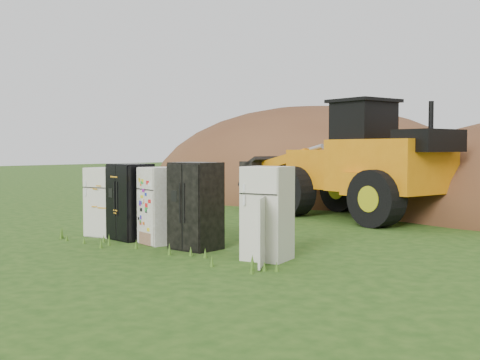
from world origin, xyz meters
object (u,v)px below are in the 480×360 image
object	(u,v)px
fridge_dark_mid	(196,206)
fridge_open_door	(267,213)
wheel_loader	(341,159)
fridge_sticker	(160,206)
fridge_leftmost	(105,202)
fridge_black_side	(131,202)

from	to	relation	value
fridge_dark_mid	fridge_open_door	xyz separation A→B (m)	(1.88, 0.01, -0.03)
fridge_open_door	wheel_loader	bearing A→B (deg)	99.32
fridge_sticker	fridge_dark_mid	xyz separation A→B (m)	(1.13, -0.02, 0.06)
fridge_sticker	fridge_dark_mid	world-z (taller)	fridge_dark_mid
fridge_dark_mid	wheel_loader	xyz separation A→B (m)	(-0.80, 7.31, 0.88)
fridge_sticker	fridge_open_door	bearing A→B (deg)	12.87
fridge_open_door	wheel_loader	xyz separation A→B (m)	(-2.68, 7.30, 0.90)
fridge_leftmost	wheel_loader	distance (m)	7.73
fridge_leftmost	fridge_dark_mid	world-z (taller)	fridge_dark_mid
fridge_leftmost	fridge_black_side	bearing A→B (deg)	-10.09
fridge_black_side	fridge_sticker	size ratio (longest dim) A/B	1.04
fridge_sticker	fridge_leftmost	bearing A→B (deg)	-166.09
wheel_loader	fridge_black_side	bearing A→B (deg)	-87.03
fridge_black_side	fridge_open_door	size ratio (longest dim) A/B	0.99
fridge_leftmost	fridge_open_door	size ratio (longest dim) A/B	0.93
fridge_sticker	fridge_black_side	bearing A→B (deg)	-166.42
fridge_leftmost	fridge_black_side	world-z (taller)	fridge_black_side
fridge_dark_mid	fridge_sticker	bearing A→B (deg)	178.34
fridge_dark_mid	wheel_loader	bearing A→B (deg)	95.38
fridge_open_door	fridge_dark_mid	bearing A→B (deg)	169.58
fridge_black_side	fridge_open_door	bearing A→B (deg)	6.72
fridge_black_side	fridge_sticker	xyz separation A→B (m)	(0.99, 0.01, -0.03)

